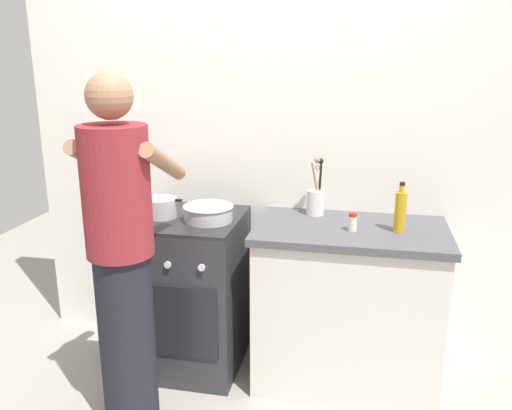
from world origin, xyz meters
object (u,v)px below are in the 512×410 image
object	(u,v)px
stove_range	(189,291)
pot	(160,207)
oil_bottle	(400,211)
utensil_crock	(316,199)
spice_bottle	(353,222)
mixing_bowl	(208,212)
person	(122,262)

from	to	relation	value
stove_range	pot	xyz separation A→B (m)	(-0.14, -0.02, 0.50)
stove_range	oil_bottle	distance (m)	1.27
utensil_crock	spice_bottle	distance (m)	0.33
mixing_bowl	spice_bottle	xyz separation A→B (m)	(0.77, -0.01, -0.00)
spice_bottle	oil_bottle	xyz separation A→B (m)	(0.23, 0.03, 0.06)
mixing_bowl	person	distance (m)	0.61
stove_range	oil_bottle	world-z (taller)	oil_bottle
mixing_bowl	utensil_crock	size ratio (longest dim) A/B	0.84
stove_range	pot	size ratio (longest dim) A/B	3.61
person	oil_bottle	bearing A→B (deg)	24.79
person	stove_range	bearing A→B (deg)	80.14
pot	utensil_crock	world-z (taller)	utensil_crock
spice_bottle	stove_range	bearing A→B (deg)	176.59
spice_bottle	oil_bottle	distance (m)	0.24
stove_range	oil_bottle	size ratio (longest dim) A/B	3.49
pot	spice_bottle	bearing A→B (deg)	-1.66
stove_range	spice_bottle	bearing A→B (deg)	-3.41
stove_range	pot	distance (m)	0.52
utensil_crock	oil_bottle	size ratio (longest dim) A/B	1.28
utensil_crock	pot	bearing A→B (deg)	-165.23
mixing_bowl	spice_bottle	distance (m)	0.77
pot	spice_bottle	world-z (taller)	pot
mixing_bowl	utensil_crock	world-z (taller)	utensil_crock
pot	spice_bottle	distance (m)	1.05
mixing_bowl	oil_bottle	distance (m)	1.00
spice_bottle	person	world-z (taller)	person
utensil_crock	oil_bottle	bearing A→B (deg)	-25.90
pot	oil_bottle	bearing A→B (deg)	0.17
pot	oil_bottle	distance (m)	1.28
person	pot	bearing A→B (deg)	93.69
stove_range	utensil_crock	distance (m)	0.90
stove_range	utensil_crock	world-z (taller)	utensil_crock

